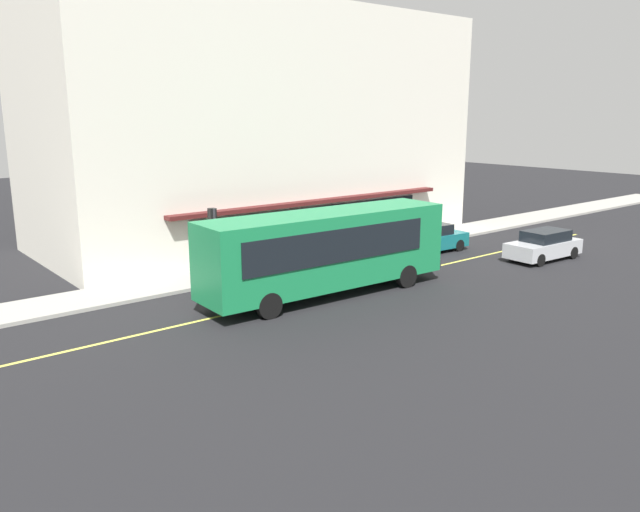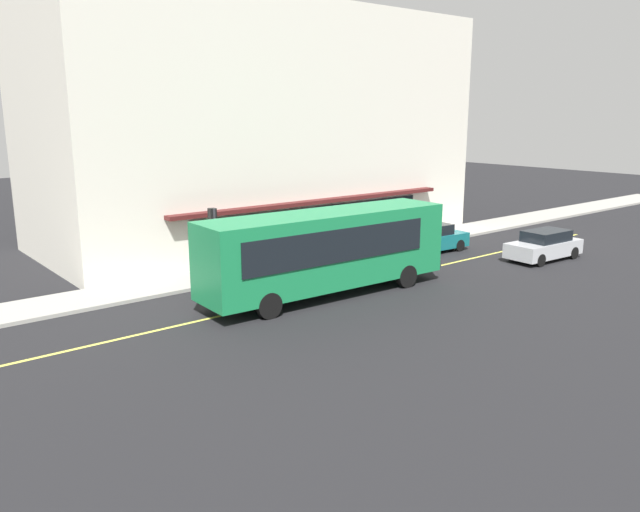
% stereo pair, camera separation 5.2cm
% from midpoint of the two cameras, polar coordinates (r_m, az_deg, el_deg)
% --- Properties ---
extents(ground, '(120.00, 120.00, 0.00)m').
position_cam_midpoint_polar(ground, '(27.99, 4.16, -2.44)').
color(ground, black).
extents(sidewalk, '(80.00, 2.74, 0.15)m').
position_cam_midpoint_polar(sidewalk, '(31.70, -2.07, -0.44)').
color(sidewalk, '#9E9B93').
rests_on(sidewalk, ground).
extents(lane_centre_stripe, '(36.00, 0.16, 0.01)m').
position_cam_midpoint_polar(lane_centre_stripe, '(27.99, 4.16, -2.44)').
color(lane_centre_stripe, '#D8D14C').
rests_on(lane_centre_stripe, ground).
extents(storefront_building, '(25.14, 11.41, 13.16)m').
position_cam_midpoint_polar(storefront_building, '(37.69, -5.68, 11.62)').
color(storefront_building, silver).
rests_on(storefront_building, ground).
extents(bus, '(11.21, 2.93, 3.50)m').
position_cam_midpoint_polar(bus, '(25.57, 0.59, 0.69)').
color(bus, '#197F47').
rests_on(bus, ground).
extents(traffic_light, '(0.30, 0.52, 3.20)m').
position_cam_midpoint_polar(traffic_light, '(27.79, -9.80, 2.65)').
color(traffic_light, '#2D2D33').
rests_on(traffic_light, sidewalk).
extents(car_silver, '(4.39, 2.04, 1.52)m').
position_cam_midpoint_polar(car_silver, '(34.16, 19.73, 0.92)').
color(car_silver, '#B7BABF').
rests_on(car_silver, ground).
extents(car_teal, '(4.39, 2.04, 1.52)m').
position_cam_midpoint_polar(car_teal, '(34.44, 9.94, 1.59)').
color(car_teal, '#14666B').
rests_on(car_teal, ground).
extents(pedestrian_mid_block, '(0.34, 0.34, 1.66)m').
position_cam_midpoint_polar(pedestrian_mid_block, '(33.27, 1.42, 2.08)').
color(pedestrian_mid_block, black).
rests_on(pedestrian_mid_block, sidewalk).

